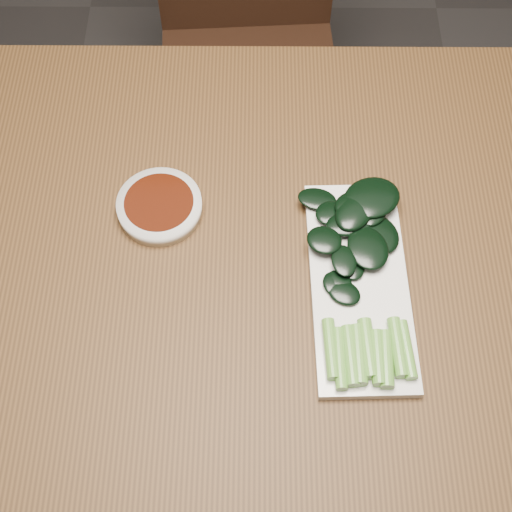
% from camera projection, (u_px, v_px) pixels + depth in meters
% --- Properties ---
extents(ground, '(6.00, 6.00, 0.00)m').
position_uv_depth(ground, '(263.00, 416.00, 1.64)').
color(ground, '#2A2828').
rests_on(ground, ground).
extents(table, '(1.40, 0.80, 0.75)m').
position_uv_depth(table, '(266.00, 282.00, 1.04)').
color(table, '#442A13').
rests_on(table, ground).
extents(chair_far, '(0.40, 0.40, 0.89)m').
position_uv_depth(chair_far, '(248.00, 43.00, 1.54)').
color(chair_far, black).
rests_on(chair_far, ground).
extents(sauce_bowl, '(0.12, 0.12, 0.02)m').
position_uv_depth(sauce_bowl, '(160.00, 206.00, 1.01)').
color(sauce_bowl, silver).
rests_on(sauce_bowl, table).
extents(serving_plate, '(0.14, 0.32, 0.01)m').
position_uv_depth(serving_plate, '(359.00, 284.00, 0.95)').
color(serving_plate, silver).
rests_on(serving_plate, table).
extents(gai_lan, '(0.16, 0.32, 0.03)m').
position_uv_depth(gai_lan, '(361.00, 266.00, 0.94)').
color(gai_lan, '#5C9934').
rests_on(gai_lan, serving_plate).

